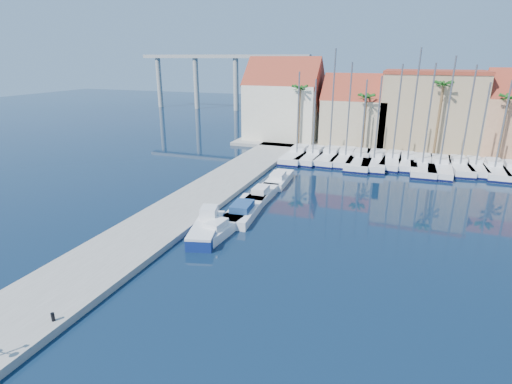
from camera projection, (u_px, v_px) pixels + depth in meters
ground at (216, 292)px, 24.79m from camera, size 260.00×260.00×0.00m
quay_west at (194, 201)px, 39.67m from camera, size 6.00×77.00×0.50m
shore_north at (404, 147)px, 63.90m from camera, size 54.00×16.00×0.50m
bollard at (53, 317)px, 21.24m from camera, size 0.19×0.19×0.48m
fishing_boat at (207, 227)px, 32.52m from camera, size 3.46×6.27×2.09m
motorboat_west_0 at (219, 229)px, 32.69m from camera, size 2.23×5.68×1.40m
motorboat_west_1 at (244, 210)px, 36.73m from camera, size 3.05×7.61×1.40m
motorboat_west_2 at (262, 194)px, 41.08m from camera, size 1.93×5.86×1.40m
motorboat_west_3 at (279, 179)px, 46.09m from camera, size 2.49×6.64×1.40m
sailboat_0 at (298, 154)px, 57.42m from camera, size 2.88×10.75×12.03m
sailboat_1 at (314, 155)px, 56.80m from camera, size 3.49×10.34×11.09m
sailboat_2 at (330, 156)px, 56.44m from camera, size 3.01×10.33×14.92m
sailboat_3 at (346, 157)px, 55.97m from camera, size 2.97×10.57×13.26m
sailboat_4 at (361, 159)px, 54.68m from camera, size 3.07×11.57×11.15m
sailboat_5 at (374, 160)px, 54.33m from camera, size 3.54×11.29×11.62m
sailboat_6 at (393, 160)px, 54.00m from camera, size 3.16×9.37×13.06m
sailboat_7 at (407, 161)px, 53.40m from camera, size 2.62×8.76×15.00m
sailboat_8 at (422, 165)px, 51.94m from camera, size 3.25×11.39×13.22m
sailboat_9 at (439, 166)px, 51.20m from camera, size 3.24×10.93×14.03m
sailboat_10 at (459, 166)px, 51.25m from camera, size 3.09×9.05×13.03m
sailboat_11 at (475, 167)px, 50.84m from camera, size 2.60×8.44×11.05m
sailboat_12 at (494, 169)px, 49.89m from camera, size 2.57×9.39×11.34m
building_0 at (284, 103)px, 67.67m from camera, size 12.30×9.00×13.50m
building_1 at (355, 113)px, 64.06m from camera, size 10.30×8.00×11.00m
building_2 at (430, 109)px, 60.97m from camera, size 14.20×10.20×11.50m
palm_0 at (300, 90)px, 61.09m from camera, size 2.60×2.60×10.15m
palm_1 at (366, 98)px, 58.05m from camera, size 2.60×2.60×9.15m
palm_2 at (443, 87)px, 54.11m from camera, size 2.60×2.60×11.15m
palm_3 at (509, 100)px, 51.89m from camera, size 2.60×2.60×9.65m
viaduct at (218, 71)px, 107.20m from camera, size 48.00×2.20×14.45m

